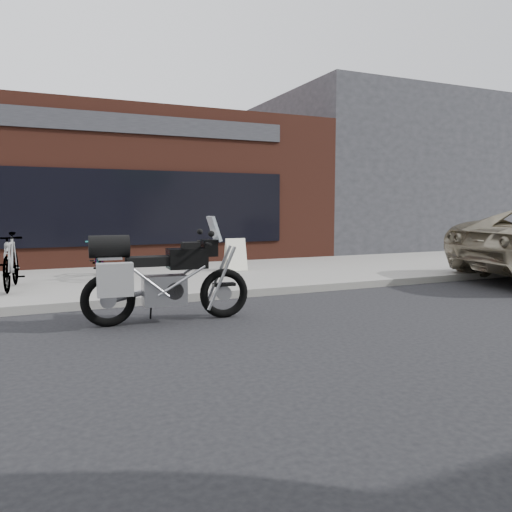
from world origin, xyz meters
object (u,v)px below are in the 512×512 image
motorcycle (157,277)px  bicycle_front (99,259)px  bicycle_rear (11,261)px  sandwich_sign (235,254)px

motorcycle → bicycle_front: 4.25m
motorcycle → bicycle_rear: size_ratio=1.38×
motorcycle → bicycle_rear: bearing=125.9°
sandwich_sign → bicycle_front: bearing=-176.0°
motorcycle → sandwich_sign: motorcycle is taller
bicycle_rear → sandwich_sign: bicycle_rear is taller
bicycle_front → sandwich_sign: bicycle_front is taller
motorcycle → bicycle_rear: motorcycle is taller
bicycle_rear → sandwich_sign: bearing=16.8°
bicycle_front → motorcycle: bearing=-80.9°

